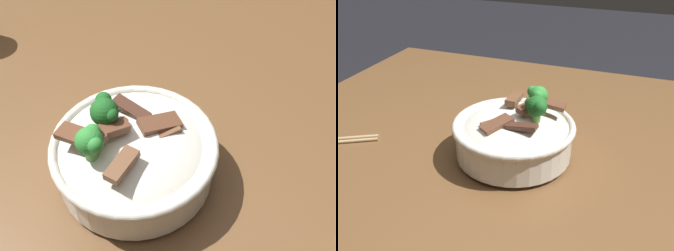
# 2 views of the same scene
# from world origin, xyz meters

# --- Properties ---
(dining_table) EXTENTS (1.39, 1.09, 0.76)m
(dining_table) POSITION_xyz_m (0.00, 0.00, 0.64)
(dining_table) COLOR brown
(dining_table) RESTS_ON ground
(rice_bowl) EXTENTS (0.22, 0.22, 0.13)m
(rice_bowl) POSITION_xyz_m (0.13, -0.04, 0.81)
(rice_bowl) COLOR silver
(rice_bowl) RESTS_ON dining_table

